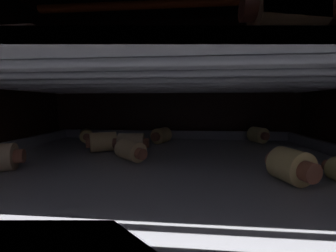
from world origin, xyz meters
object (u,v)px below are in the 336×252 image
(baking_tray_lower, at_px, (164,162))
(pig_in_blanket_upper_1, at_px, (55,65))
(pig_in_blanket_upper_6, at_px, (56,58))
(pig_in_blanket_upper_4, at_px, (329,56))
(pig_in_blanket_lower_2, at_px, (131,143))
(pig_in_blanket_upper_0, at_px, (139,59))
(pig_in_blanket_upper_9, at_px, (50,75))
(oven_rack_upper, at_px, (164,83))
(baking_tray_upper, at_px, (164,75))
(oven_rack_lower, at_px, (164,168))
(pig_in_blanket_upper_3, at_px, (105,79))
(pig_in_blanket_lower_4, at_px, (161,135))
(pig_in_blanket_lower_8, at_px, (291,166))
(pig_in_blanket_lower_7, at_px, (86,136))
(pig_in_blanket_lower_0, at_px, (258,135))
(pig_in_blanket_lower_6, at_px, (130,151))
(pig_in_blanket_upper_7, at_px, (18,43))
(pig_in_blanket_upper_2, at_px, (288,7))
(pig_in_blanket_upper_8, at_px, (295,71))
(pig_in_blanket_lower_5, at_px, (103,142))

(baking_tray_lower, bearing_deg, pig_in_blanket_upper_1, 174.15)
(pig_in_blanket_upper_1, distance_m, pig_in_blanket_upper_6, 0.06)
(pig_in_blanket_upper_4, bearing_deg, pig_in_blanket_lower_2, 165.43)
(baking_tray_lower, xyz_separation_m, pig_in_blanket_lower_2, (-0.06, 0.04, 0.02))
(pig_in_blanket_upper_0, height_order, pig_in_blanket_upper_9, pig_in_blanket_upper_0)
(oven_rack_upper, relative_size, pig_in_blanket_upper_9, 9.96)
(baking_tray_upper, bearing_deg, oven_rack_lower, 90.00)
(pig_in_blanket_upper_3, relative_size, pig_in_blanket_upper_6, 0.92)
(pig_in_blanket_lower_4, bearing_deg, baking_tray_upper, -81.62)
(pig_in_blanket_lower_8, distance_m, pig_in_blanket_upper_1, 0.33)
(pig_in_blanket_lower_7, xyz_separation_m, pig_in_blanket_upper_3, (0.03, 0.02, 0.12))
(pig_in_blanket_lower_2, relative_size, pig_in_blanket_upper_6, 1.02)
(pig_in_blanket_lower_0, distance_m, pig_in_blanket_lower_7, 0.35)
(pig_in_blanket_lower_2, relative_size, pig_in_blanket_upper_3, 1.10)
(pig_in_blanket_lower_7, height_order, baking_tray_upper, baking_tray_upper)
(pig_in_blanket_lower_4, distance_m, pig_in_blanket_lower_7, 0.15)
(pig_in_blanket_lower_6, xyz_separation_m, baking_tray_upper, (0.05, 0.00, 0.10))
(pig_in_blanket_upper_6, height_order, pig_in_blanket_upper_7, pig_in_blanket_upper_7)
(pig_in_blanket_lower_6, relative_size, pig_in_blanket_lower_8, 1.05)
(pig_in_blanket_upper_2, xyz_separation_m, pig_in_blanket_upper_4, (0.10, 0.11, -0.00))
(pig_in_blanket_lower_6, height_order, pig_in_blanket_upper_4, pig_in_blanket_upper_4)
(pig_in_blanket_lower_4, relative_size, pig_in_blanket_upper_9, 0.90)
(oven_rack_upper, relative_size, pig_in_blanket_upper_3, 10.64)
(oven_rack_upper, bearing_deg, baking_tray_lower, -90.00)
(baking_tray_upper, relative_size, pig_in_blanket_upper_8, 10.42)
(pig_in_blanket_lower_0, bearing_deg, pig_in_blanket_lower_8, -102.02)
(pig_in_blanket_lower_8, distance_m, pig_in_blanket_upper_8, 0.22)
(pig_in_blanket_upper_1, relative_size, pig_in_blanket_upper_7, 0.90)
(pig_in_blanket_lower_4, distance_m, pig_in_blanket_lower_5, 0.12)
(baking_tray_upper, bearing_deg, pig_in_blanket_upper_1, 174.15)
(pig_in_blanket_lower_5, distance_m, pig_in_blanket_upper_8, 0.35)
(baking_tray_lower, distance_m, pig_in_blanket_upper_4, 0.23)
(pig_in_blanket_lower_5, relative_size, pig_in_blanket_lower_7, 1.23)
(pig_in_blanket_upper_7, bearing_deg, pig_in_blanket_lower_5, 80.10)
(pig_in_blanket_lower_2, distance_m, pig_in_blanket_upper_8, 0.31)
(pig_in_blanket_lower_2, bearing_deg, baking_tray_lower, -35.35)
(pig_in_blanket_upper_3, bearing_deg, oven_rack_upper, -45.62)
(baking_tray_upper, height_order, pig_in_blanket_upper_9, pig_in_blanket_upper_9)
(oven_rack_lower, xyz_separation_m, pig_in_blanket_upper_0, (-0.03, -0.02, 0.14))
(pig_in_blanket_upper_3, relative_size, pig_in_blanket_upper_4, 0.98)
(pig_in_blanket_upper_8, bearing_deg, pig_in_blanket_upper_2, -119.04)
(pig_in_blanket_lower_4, relative_size, pig_in_blanket_upper_8, 1.03)
(pig_in_blanket_upper_2, distance_m, pig_in_blanket_upper_3, 0.36)
(pig_in_blanket_lower_4, xyz_separation_m, baking_tray_upper, (0.02, -0.12, 0.10))
(pig_in_blanket_upper_3, height_order, pig_in_blanket_upper_8, pig_in_blanket_upper_8)
(pig_in_blanket_lower_7, xyz_separation_m, baking_tray_upper, (0.17, -0.12, 0.10))
(pig_in_blanket_upper_4, bearing_deg, pig_in_blanket_upper_8, 75.87)
(pig_in_blanket_lower_6, xyz_separation_m, pig_in_blanket_lower_8, (0.18, -0.06, 0.00))
(pig_in_blanket_lower_6, height_order, pig_in_blanket_upper_3, pig_in_blanket_upper_3)
(baking_tray_upper, bearing_deg, pig_in_blanket_lower_0, 38.99)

